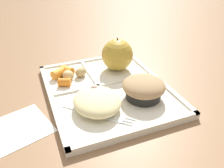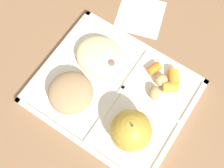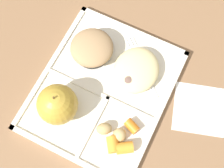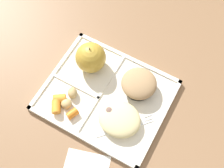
# 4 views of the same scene
# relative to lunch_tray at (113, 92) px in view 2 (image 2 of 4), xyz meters

# --- Properties ---
(ground) EXTENTS (6.00, 6.00, 0.00)m
(ground) POSITION_rel_lunch_tray_xyz_m (0.00, 0.00, -0.01)
(ground) COLOR #846042
(lunch_tray) EXTENTS (0.35, 0.29, 0.02)m
(lunch_tray) POSITION_rel_lunch_tray_xyz_m (0.00, 0.00, 0.00)
(lunch_tray) COLOR silver
(lunch_tray) RESTS_ON ground
(green_apple) EXTENTS (0.09, 0.09, 0.09)m
(green_apple) POSITION_rel_lunch_tray_xyz_m (-0.09, 0.06, 0.05)
(green_apple) COLOR #B79333
(green_apple) RESTS_ON lunch_tray
(bran_muffin) EXTENTS (0.10, 0.10, 0.05)m
(bran_muffin) POSITION_rel_lunch_tray_xyz_m (0.07, 0.06, 0.03)
(bran_muffin) COLOR black
(bran_muffin) RESTS_ON lunch_tray
(carrot_slice_back) EXTENTS (0.03, 0.04, 0.02)m
(carrot_slice_back) POSITION_rel_lunch_tray_xyz_m (-0.05, -0.10, 0.02)
(carrot_slice_back) COLOR orange
(carrot_slice_back) RESTS_ON lunch_tray
(carrot_slice_diagonal) EXTENTS (0.04, 0.04, 0.03)m
(carrot_slice_diagonal) POSITION_rel_lunch_tray_xyz_m (-0.10, -0.08, 0.02)
(carrot_slice_diagonal) COLOR orange
(carrot_slice_diagonal) RESTS_ON lunch_tray
(carrot_slice_edge) EXTENTS (0.04, 0.04, 0.02)m
(carrot_slice_edge) POSITION_rel_lunch_tray_xyz_m (-0.10, -0.10, 0.02)
(carrot_slice_edge) COLOR orange
(carrot_slice_edge) RESTS_ON lunch_tray
(potato_chunk_large) EXTENTS (0.04, 0.04, 0.03)m
(potato_chunk_large) POSITION_rel_lunch_tray_xyz_m (-0.08, -0.05, 0.02)
(potato_chunk_large) COLOR tan
(potato_chunk_large) RESTS_ON lunch_tray
(potato_chunk_small) EXTENTS (0.03, 0.03, 0.03)m
(potato_chunk_small) POSITION_rel_lunch_tray_xyz_m (-0.08, -0.08, 0.02)
(potato_chunk_small) COLOR tan
(potato_chunk_small) RESTS_ON lunch_tray
(egg_noodle_pile) EXTENTS (0.12, 0.10, 0.04)m
(egg_noodle_pile) POSITION_rel_lunch_tray_xyz_m (0.07, -0.05, 0.02)
(egg_noodle_pile) COLOR beige
(egg_noodle_pile) RESTS_ON lunch_tray
(meatball_front) EXTENTS (0.03, 0.03, 0.03)m
(meatball_front) POSITION_rel_lunch_tray_xyz_m (0.06, -0.04, 0.02)
(meatball_front) COLOR brown
(meatball_front) RESTS_ON lunch_tray
(meatball_back) EXTENTS (0.04, 0.04, 0.04)m
(meatball_back) POSITION_rel_lunch_tray_xyz_m (0.04, -0.05, 0.02)
(meatball_back) COLOR brown
(meatball_back) RESTS_ON lunch_tray
(meatball_side) EXTENTS (0.03, 0.03, 0.03)m
(meatball_side) POSITION_rel_lunch_tray_xyz_m (0.07, -0.06, 0.02)
(meatball_side) COLOR #755B4C
(meatball_side) RESTS_ON lunch_tray
(meatball_center) EXTENTS (0.03, 0.03, 0.03)m
(meatball_center) POSITION_rel_lunch_tray_xyz_m (0.10, -0.06, 0.02)
(meatball_center) COLOR #755B4C
(meatball_center) RESTS_ON lunch_tray
(plastic_fork) EXTENTS (0.12, 0.13, 0.00)m
(plastic_fork) POSITION_rel_lunch_tray_xyz_m (0.10, -0.05, 0.01)
(plastic_fork) COLOR white
(plastic_fork) RESTS_ON lunch_tray
(paper_napkin) EXTENTS (0.15, 0.15, 0.00)m
(paper_napkin) POSITION_rel_lunch_tray_xyz_m (0.06, -0.22, -0.01)
(paper_napkin) COLOR white
(paper_napkin) RESTS_ON ground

